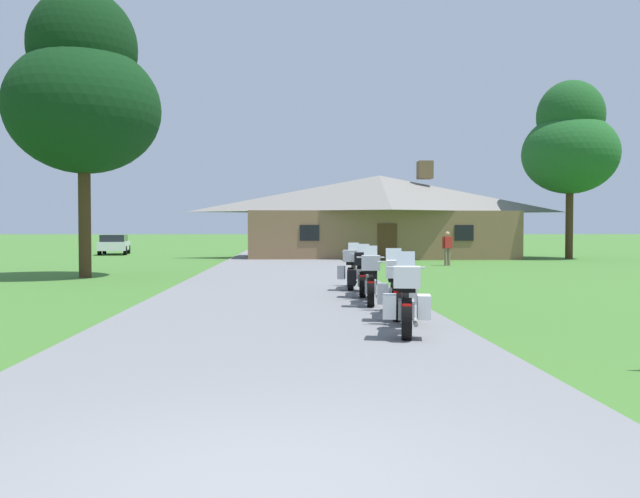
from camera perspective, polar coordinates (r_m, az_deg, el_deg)
ground_plane at (r=24.09m, az=-3.35°, el=-2.43°), size 500.00×500.00×0.00m
asphalt_driveway at (r=22.10m, az=-3.39°, el=-2.73°), size 6.40×80.00×0.06m
motorcycle_blue_nearest_to_camera at (r=10.36m, az=7.68°, el=-4.54°), size 0.95×2.07×1.30m
motorcycle_green_second_in_row at (r=12.33m, az=6.75°, el=-3.54°), size 0.88×2.08×1.30m
motorcycle_yellow_third_in_row at (r=14.57m, az=4.53°, el=-2.69°), size 0.73×2.08×1.30m
motorcycle_black_fourth_in_row at (r=16.40m, az=3.83°, el=-2.24°), size 0.89×2.08×1.30m
motorcycle_orange_farthest_in_row at (r=18.21m, az=2.82°, el=-1.84°), size 0.93×2.07×1.30m
stone_lodge at (r=40.25m, az=5.28°, el=2.98°), size 16.91×6.84×6.04m
bystander_red_shirt_near_lodge at (r=31.86m, az=11.24°, el=0.22°), size 0.53×0.31×1.67m
tree_left_near at (r=25.37m, az=-20.27°, el=13.04°), size 5.50×5.50×10.39m
tree_right_of_lodge at (r=41.95m, az=21.33°, el=8.78°), size 5.66×5.66×10.72m
parked_white_suv_far_left at (r=47.82m, az=-17.79°, el=0.46°), size 2.55×4.84×1.40m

